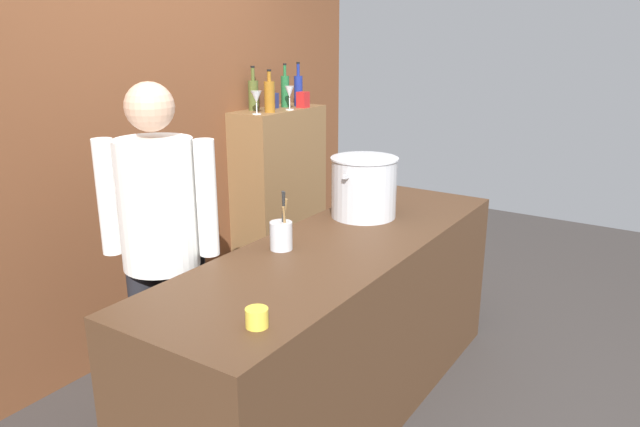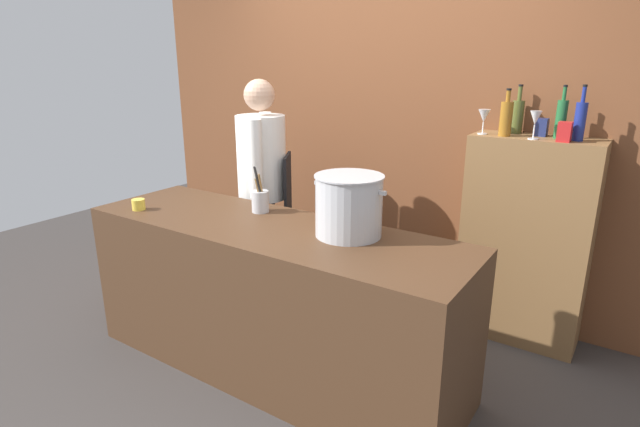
% 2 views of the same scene
% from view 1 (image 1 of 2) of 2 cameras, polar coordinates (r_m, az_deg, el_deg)
% --- Properties ---
extents(ground_plane, '(8.00, 8.00, 0.00)m').
position_cam_1_polar(ground_plane, '(3.24, 1.73, -18.00)').
color(ground_plane, '#383330').
extents(brick_back_panel, '(4.40, 0.10, 3.00)m').
position_cam_1_polar(brick_back_panel, '(3.60, -17.77, 10.53)').
color(brick_back_panel, brown).
rests_on(brick_back_panel, ground_plane).
extents(prep_counter, '(2.30, 0.70, 0.90)m').
position_cam_1_polar(prep_counter, '(3.00, 1.81, -10.93)').
color(prep_counter, '#472D1C').
rests_on(prep_counter, ground_plane).
extents(bar_cabinet, '(0.76, 0.32, 1.34)m').
position_cam_1_polar(bar_cabinet, '(4.41, -3.85, 1.31)').
color(bar_cabinet, brown).
rests_on(bar_cabinet, ground_plane).
extents(chef, '(0.41, 0.47, 1.66)m').
position_cam_1_polar(chef, '(2.76, -15.02, -2.40)').
color(chef, black).
rests_on(chef, ground_plane).
extents(stockpot_large, '(0.42, 0.36, 0.32)m').
position_cam_1_polar(stockpot_large, '(3.19, 4.23, 2.53)').
color(stockpot_large, '#B7BABF').
rests_on(stockpot_large, prep_counter).
extents(utensil_crock, '(0.10, 0.10, 0.28)m').
position_cam_1_polar(utensil_crock, '(2.72, -3.72, -2.00)').
color(utensil_crock, '#B7BABF').
rests_on(utensil_crock, prep_counter).
extents(butter_jar, '(0.08, 0.08, 0.07)m').
position_cam_1_polar(butter_jar, '(2.04, -6.07, -9.89)').
color(butter_jar, yellow).
rests_on(butter_jar, prep_counter).
extents(wine_bottle_green, '(0.06, 0.06, 0.31)m').
position_cam_1_polar(wine_bottle_green, '(4.36, -3.36, 11.68)').
color(wine_bottle_green, '#1E592D').
rests_on(wine_bottle_green, bar_cabinet).
extents(wine_bottle_cobalt, '(0.06, 0.06, 0.31)m').
position_cam_1_polar(wine_bottle_cobalt, '(4.42, -2.09, 11.76)').
color(wine_bottle_cobalt, navy).
rests_on(wine_bottle_cobalt, bar_cabinet).
extents(wine_bottle_olive, '(0.07, 0.07, 0.30)m').
position_cam_1_polar(wine_bottle_olive, '(4.20, -6.40, 11.30)').
color(wine_bottle_olive, '#475123').
rests_on(wine_bottle_olive, bar_cabinet).
extents(wine_bottle_amber, '(0.07, 0.07, 0.28)m').
position_cam_1_polar(wine_bottle_amber, '(4.08, -4.85, 11.17)').
color(wine_bottle_amber, '#8C5919').
rests_on(wine_bottle_amber, bar_cabinet).
extents(wine_glass_wide, '(0.07, 0.07, 0.16)m').
position_cam_1_polar(wine_glass_wide, '(4.19, -2.95, 11.45)').
color(wine_glass_wide, silver).
rests_on(wine_glass_wide, bar_cabinet).
extents(wine_glass_short, '(0.07, 0.07, 0.15)m').
position_cam_1_polar(wine_glass_short, '(3.98, -6.12, 10.96)').
color(wine_glass_short, silver).
rests_on(wine_glass_short, bar_cabinet).
extents(spice_tin_navy, '(0.07, 0.07, 0.11)m').
position_cam_1_polar(spice_tin_navy, '(4.30, -4.63, 10.72)').
color(spice_tin_navy, navy).
rests_on(spice_tin_navy, bar_cabinet).
extents(spice_tin_red, '(0.07, 0.07, 0.11)m').
position_cam_1_polar(spice_tin_red, '(4.33, -1.64, 10.84)').
color(spice_tin_red, red).
rests_on(spice_tin_red, bar_cabinet).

